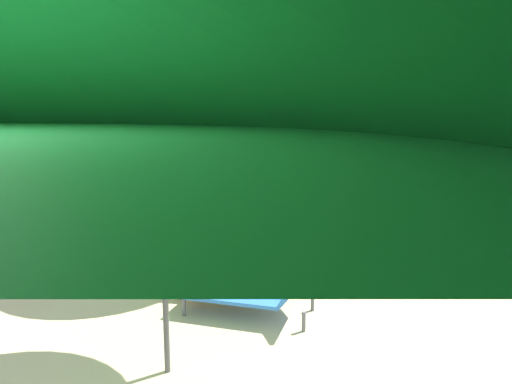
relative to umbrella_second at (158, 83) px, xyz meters
name	(u,v)px	position (x,y,z in m)	size (l,w,h in m)	color
umbrella_second	(158,83)	(0.00, 0.00, 0.00)	(2.28, 2.28, 2.80)	#4C4C51
lounger_second_shoreside	(253,289)	(0.63, 1.25, -2.16)	(1.61, 0.93, 0.66)	blue
umbrella_third	(190,99)	(-0.43, 3.04, -0.04)	(2.59, 2.59, 2.80)	silver
lounger_third_shoreside	(249,232)	(0.32, 3.96, -2.20)	(1.37, 0.74, 0.49)	yellow
lounger_third_inland	(234,273)	(0.34, 1.82, -2.18)	(1.48, 0.79, 0.52)	yellow
umbrella_farthest	(228,111)	(-0.29, 5.84, -0.20)	(2.26, 2.26, 2.55)	olive
lounger_farthest_shoreside	(255,196)	(0.16, 6.91, -2.12)	(1.58, 0.77, 0.64)	blue
lounger_farthest_inland	(247,217)	(0.23, 4.61, -2.10)	(1.55, 0.99, 0.72)	yellow
person_walking_near	(351,157)	(2.61, 9.39, -1.43)	(0.30, 0.40, 1.68)	#3F9972
person_walking_mid	(222,154)	(-1.21, 10.84, -1.50)	(0.37, 0.24, 1.57)	#D8334C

